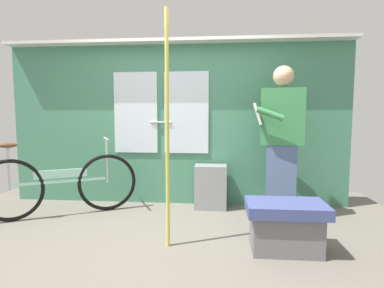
{
  "coord_description": "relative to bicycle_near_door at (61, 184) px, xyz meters",
  "views": [
    {
      "loc": [
        0.6,
        -2.85,
        1.23
      ],
      "look_at": [
        0.27,
        0.79,
        0.88
      ],
      "focal_mm": 28.65,
      "sensor_mm": 36.0,
      "label": 1
    }
  ],
  "objects": [
    {
      "name": "train_door_wall",
      "position": [
        1.31,
        0.68,
        0.77
      ],
      "size": [
        4.63,
        0.28,
        2.21
      ],
      "color": "#427F60",
      "rests_on": "ground_plane"
    },
    {
      "name": "bicycle_near_door",
      "position": [
        0.0,
        0.0,
        0.0
      ],
      "size": [
        1.63,
        0.9,
        0.94
      ],
      "rotation": [
        0.0,
        0.0,
        0.49
      ],
      "color": "black",
      "rests_on": "ground_plane"
    },
    {
      "name": "passenger_reading_newspaper",
      "position": [
        2.65,
        0.18,
        0.56
      ],
      "size": [
        0.62,
        0.56,
        1.8
      ],
      "rotation": [
        0.0,
        0.0,
        2.98
      ],
      "color": "slate",
      "rests_on": "ground_plane"
    },
    {
      "name": "handrail_pole",
      "position": [
        1.45,
        -0.75,
        0.7
      ],
      "size": [
        0.04,
        0.04,
        2.17
      ],
      "primitive_type": "cylinder",
      "color": "#C6C14C",
      "rests_on": "ground_plane"
    },
    {
      "name": "trash_bin_by_wall",
      "position": [
        1.81,
        0.47,
        -0.1
      ],
      "size": [
        0.41,
        0.28,
        0.57
      ],
      "primitive_type": "cube",
      "color": "gray",
      "rests_on": "ground_plane"
    },
    {
      "name": "ground_plane",
      "position": [
        1.32,
        -0.65,
        -0.41
      ],
      "size": [
        5.63,
        4.28,
        0.04
      ],
      "primitive_type": "cube",
      "color": "#666056"
    },
    {
      "name": "bench_seat_corner",
      "position": [
        2.52,
        -0.76,
        -0.15
      ],
      "size": [
        0.7,
        0.44,
        0.45
      ],
      "color": "#3D477F",
      "rests_on": "ground_plane"
    }
  ]
}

